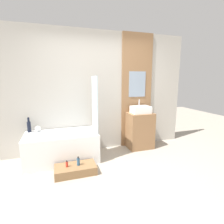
{
  "coord_description": "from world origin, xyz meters",
  "views": [
    {
      "loc": [
        -0.89,
        -2.19,
        1.59
      ],
      "look_at": [
        0.05,
        0.7,
        1.01
      ],
      "focal_mm": 28.0,
      "sensor_mm": 36.0,
      "label": 1
    }
  ],
  "objects_px": {
    "sink": "(141,110)",
    "bottle_soap_primary": "(67,164)",
    "wooden_step_bench": "(76,169)",
    "bottle_soap_secondary": "(78,161)",
    "vase_tall_dark": "(29,126)",
    "vase_round_light": "(38,129)",
    "bathtub": "(62,147)"
  },
  "relations": [
    {
      "from": "bathtub",
      "to": "vase_round_light",
      "type": "height_order",
      "value": "vase_round_light"
    },
    {
      "from": "sink",
      "to": "vase_tall_dark",
      "type": "height_order",
      "value": "sink"
    },
    {
      "from": "bathtub",
      "to": "vase_round_light",
      "type": "bearing_deg",
      "value": 150.12
    },
    {
      "from": "wooden_step_bench",
      "to": "vase_tall_dark",
      "type": "bearing_deg",
      "value": 132.79
    },
    {
      "from": "bottle_soap_primary",
      "to": "sink",
      "type": "bearing_deg",
      "value": 22.45
    },
    {
      "from": "vase_tall_dark",
      "to": "bottle_soap_primary",
      "type": "bearing_deg",
      "value": -52.69
    },
    {
      "from": "wooden_step_bench",
      "to": "sink",
      "type": "bearing_deg",
      "value": 24.21
    },
    {
      "from": "wooden_step_bench",
      "to": "bottle_soap_secondary",
      "type": "height_order",
      "value": "bottle_soap_secondary"
    },
    {
      "from": "vase_tall_dark",
      "to": "vase_round_light",
      "type": "xyz_separation_m",
      "value": [
        0.16,
        -0.02,
        -0.06
      ]
    },
    {
      "from": "wooden_step_bench",
      "to": "bottle_soap_secondary",
      "type": "distance_m",
      "value": 0.15
    },
    {
      "from": "vase_tall_dark",
      "to": "bottle_soap_secondary",
      "type": "xyz_separation_m",
      "value": [
        0.83,
        -0.84,
        -0.47
      ]
    },
    {
      "from": "bathtub",
      "to": "vase_round_light",
      "type": "relative_size",
      "value": 11.73
    },
    {
      "from": "bathtub",
      "to": "wooden_step_bench",
      "type": "xyz_separation_m",
      "value": [
        0.19,
        -0.57,
        -0.21
      ]
    },
    {
      "from": "bathtub",
      "to": "bottle_soap_primary",
      "type": "relative_size",
      "value": 12.23
    },
    {
      "from": "vase_round_light",
      "to": "bottle_soap_secondary",
      "type": "bearing_deg",
      "value": -50.59
    },
    {
      "from": "vase_round_light",
      "to": "bottle_soap_primary",
      "type": "distance_m",
      "value": 1.04
    },
    {
      "from": "vase_tall_dark",
      "to": "vase_round_light",
      "type": "relative_size",
      "value": 2.54
    },
    {
      "from": "bathtub",
      "to": "vase_round_light",
      "type": "xyz_separation_m",
      "value": [
        -0.43,
        0.25,
        0.34
      ]
    },
    {
      "from": "sink",
      "to": "wooden_step_bench",
      "type": "bearing_deg",
      "value": -155.79
    },
    {
      "from": "sink",
      "to": "vase_tall_dark",
      "type": "distance_m",
      "value": 2.36
    },
    {
      "from": "vase_tall_dark",
      "to": "bottle_soap_primary",
      "type": "relative_size",
      "value": 2.65
    },
    {
      "from": "vase_tall_dark",
      "to": "vase_round_light",
      "type": "bearing_deg",
      "value": -8.24
    },
    {
      "from": "wooden_step_bench",
      "to": "bottle_soap_secondary",
      "type": "relative_size",
      "value": 4.54
    },
    {
      "from": "sink",
      "to": "vase_tall_dark",
      "type": "xyz_separation_m",
      "value": [
        -2.34,
        0.14,
        -0.23
      ]
    },
    {
      "from": "bathtub",
      "to": "wooden_step_bench",
      "type": "bearing_deg",
      "value": -71.73
    },
    {
      "from": "wooden_step_bench",
      "to": "bottle_soap_secondary",
      "type": "bearing_deg",
      "value": -0.0
    },
    {
      "from": "wooden_step_bench",
      "to": "bottle_soap_primary",
      "type": "distance_m",
      "value": 0.18
    },
    {
      "from": "bottle_soap_secondary",
      "to": "sink",
      "type": "bearing_deg",
      "value": 24.94
    },
    {
      "from": "sink",
      "to": "bottle_soap_primary",
      "type": "xyz_separation_m",
      "value": [
        -1.7,
        -0.7,
        -0.71
      ]
    },
    {
      "from": "bathtub",
      "to": "vase_tall_dark",
      "type": "height_order",
      "value": "vase_tall_dark"
    },
    {
      "from": "vase_round_light",
      "to": "wooden_step_bench",
      "type": "bearing_deg",
      "value": -52.81
    },
    {
      "from": "wooden_step_bench",
      "to": "sink",
      "type": "relative_size",
      "value": 1.65
    }
  ]
}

